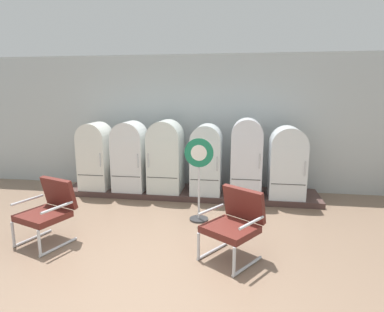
# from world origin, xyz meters

# --- Properties ---
(ground) EXTENTS (12.00, 10.00, 0.05)m
(ground) POSITION_xyz_m (0.00, 0.00, -0.03)
(ground) COLOR #846954
(back_wall) EXTENTS (11.76, 0.12, 2.95)m
(back_wall) POSITION_xyz_m (0.00, 3.66, 1.49)
(back_wall) COLOR silver
(back_wall) RESTS_ON ground
(display_plinth) EXTENTS (5.31, 0.95, 0.11)m
(display_plinth) POSITION_xyz_m (0.00, 3.02, 0.06)
(display_plinth) COLOR #4B332F
(display_plinth) RESTS_ON ground
(refrigerator_0) EXTENTS (0.60, 0.62, 1.41)m
(refrigerator_0) POSITION_xyz_m (-2.00, 2.89, 0.86)
(refrigerator_0) COLOR white
(refrigerator_0) RESTS_ON display_plinth
(refrigerator_1) EXTENTS (0.65, 0.62, 1.45)m
(refrigerator_1) POSITION_xyz_m (-1.24, 2.89, 0.88)
(refrigerator_1) COLOR white
(refrigerator_1) RESTS_ON display_plinth
(refrigerator_2) EXTENTS (0.67, 0.68, 1.48)m
(refrigerator_2) POSITION_xyz_m (-0.48, 2.92, 0.89)
(refrigerator_2) COLOR silver
(refrigerator_2) RESTS_ON display_plinth
(refrigerator_3) EXTENTS (0.60, 0.63, 1.41)m
(refrigerator_3) POSITION_xyz_m (0.37, 2.89, 0.86)
(refrigerator_3) COLOR white
(refrigerator_3) RESTS_ON display_plinth
(refrigerator_4) EXTENTS (0.60, 0.62, 1.54)m
(refrigerator_4) POSITION_xyz_m (1.17, 2.89, 0.93)
(refrigerator_4) COLOR white
(refrigerator_4) RESTS_ON display_plinth
(refrigerator_5) EXTENTS (0.68, 0.66, 1.39)m
(refrigerator_5) POSITION_xyz_m (1.96, 2.91, 0.84)
(refrigerator_5) COLOR white
(refrigerator_5) RESTS_ON display_plinth
(armchair_left) EXTENTS (0.82, 0.85, 0.92)m
(armchair_left) POSITION_xyz_m (-1.66, 0.57, 0.50)
(armchair_left) COLOR silver
(armchair_left) RESTS_ON ground
(armchair_right) EXTENTS (0.89, 0.91, 0.92)m
(armchair_right) POSITION_xyz_m (1.01, 0.51, 0.50)
(armchair_right) COLOR silver
(armchair_right) RESTS_ON ground
(sign_stand) EXTENTS (0.48, 0.32, 1.42)m
(sign_stand) POSITION_xyz_m (0.38, 1.69, 0.71)
(sign_stand) COLOR #2D2D30
(sign_stand) RESTS_ON ground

